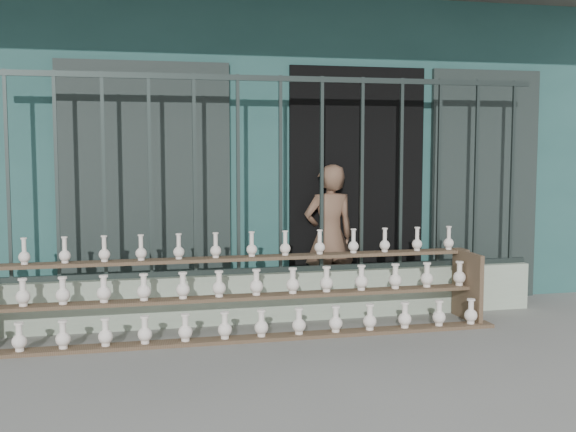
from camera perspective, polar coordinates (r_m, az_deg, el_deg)
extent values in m
plane|color=slate|center=(5.57, 2.40, -11.26)|extent=(60.00, 60.00, 0.00)
cube|color=#27534F|center=(9.55, -4.56, 5.43)|extent=(7.00, 5.00, 3.20)
cube|color=black|center=(7.35, 5.38, 2.30)|extent=(1.40, 0.12, 2.40)
cube|color=#1D2725|center=(6.93, -11.21, 2.03)|extent=(1.60, 0.08, 2.40)
cube|color=#1D2725|center=(7.88, 15.18, 2.34)|extent=(1.20, 0.08, 2.40)
cube|color=#A5B79D|center=(6.74, -0.59, -6.33)|extent=(5.00, 0.20, 0.45)
cube|color=#283330|center=(6.51, -21.26, 2.86)|extent=(0.03, 0.03, 1.80)
cube|color=#283330|center=(6.46, -17.82, 2.96)|extent=(0.03, 0.03, 1.80)
cube|color=#283330|center=(6.44, -14.34, 3.04)|extent=(0.03, 0.03, 1.80)
cube|color=#283330|center=(6.45, -10.85, 3.12)|extent=(0.03, 0.03, 1.80)
cube|color=#283330|center=(6.48, -7.39, 3.18)|extent=(0.03, 0.03, 1.80)
cube|color=#283330|center=(6.53, -3.96, 3.23)|extent=(0.03, 0.03, 1.80)
cube|color=#283330|center=(6.60, -0.60, 3.27)|extent=(0.03, 0.03, 1.80)
cube|color=#283330|center=(6.70, 2.68, 3.29)|extent=(0.03, 0.03, 1.80)
cube|color=#283330|center=(6.82, 5.85, 3.31)|extent=(0.03, 0.03, 1.80)
cube|color=#283330|center=(6.95, 8.91, 3.31)|extent=(0.03, 0.03, 1.80)
cube|color=#283330|center=(7.11, 11.84, 3.31)|extent=(0.03, 0.03, 1.80)
cube|color=#283330|center=(7.28, 14.64, 3.30)|extent=(0.03, 0.03, 1.80)
cube|color=#283330|center=(7.48, 17.30, 3.28)|extent=(0.03, 0.03, 1.80)
cube|color=#283330|center=(6.63, -0.60, 10.81)|extent=(5.00, 0.04, 0.05)
cube|color=#283330|center=(6.69, -0.59, -4.24)|extent=(5.00, 0.04, 0.05)
cube|color=brown|center=(6.08, -3.55, -9.69)|extent=(4.50, 0.18, 0.03)
cube|color=brown|center=(6.25, -3.96, -6.44)|extent=(4.50, 0.18, 0.03)
cube|color=brown|center=(6.44, -4.34, -3.38)|extent=(4.50, 0.18, 0.03)
cube|color=brown|center=(6.92, 13.98, -5.38)|extent=(0.04, 0.55, 0.64)
imported|color=brown|center=(7.18, 3.28, -1.64)|extent=(0.55, 0.39, 1.43)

